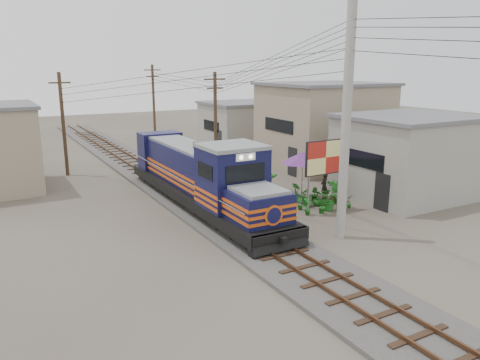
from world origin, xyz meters
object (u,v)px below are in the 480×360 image
billboard (325,159)px  market_umbrella (303,158)px  locomotive (201,177)px  vendor (324,186)px

billboard → market_umbrella: (0.41, 2.44, -0.38)m
locomotive → market_umbrella: (5.61, -1.34, 0.75)m
billboard → vendor: (1.59, 1.91, -2.04)m
billboard → vendor: billboard is taller
locomotive → vendor: size_ratio=10.12×
locomotive → market_umbrella: locomotive is taller
locomotive → market_umbrella: size_ratio=4.82×
market_umbrella → vendor: bearing=-24.2°
locomotive → market_umbrella: bearing=-13.5°
billboard → locomotive: bearing=142.3°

